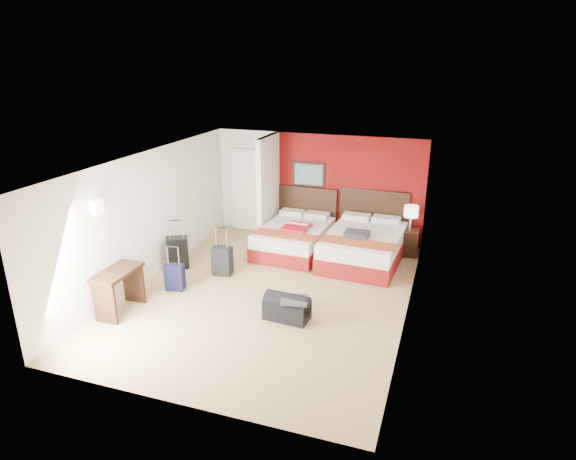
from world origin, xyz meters
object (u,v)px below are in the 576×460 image
at_px(red_suitcase_open, 297,227).
at_px(suitcase_charcoal, 222,262).
at_px(duffel_bag, 287,309).
at_px(desk, 120,291).
at_px(suitcase_black, 178,254).
at_px(table_lamp, 411,218).
at_px(nightstand, 408,242).
at_px(suitcase_navy, 175,278).
at_px(bed_left, 294,239).
at_px(bed_right, 363,247).

relative_size(red_suitcase_open, suitcase_charcoal, 1.26).
distance_m(duffel_bag, desk, 2.88).
xyz_separation_m(red_suitcase_open, suitcase_black, (-2.09, -1.56, -0.31)).
bearing_deg(duffel_bag, table_lamp, 70.19).
xyz_separation_m(nightstand, suitcase_charcoal, (-3.43, -2.29, -0.01)).
distance_m(suitcase_charcoal, suitcase_navy, 1.06).
distance_m(nightstand, desk, 6.12).
height_order(nightstand, desk, desk).
relative_size(suitcase_charcoal, suitcase_navy, 1.17).
xyz_separation_m(red_suitcase_open, suitcase_charcoal, (-1.08, -1.55, -0.35)).
height_order(bed_left, bed_right, bed_right).
height_order(nightstand, suitcase_black, suitcase_black).
relative_size(suitcase_charcoal, desk, 0.61).
distance_m(bed_right, desk, 5.00).
bearing_deg(bed_right, table_lamp, 42.10).
xyz_separation_m(nightstand, suitcase_navy, (-3.98, -3.20, -0.05)).
distance_m(table_lamp, suitcase_charcoal, 4.17).
height_order(nightstand, suitcase_charcoal, nightstand).
relative_size(red_suitcase_open, suitcase_navy, 1.48).
xyz_separation_m(table_lamp, suitcase_black, (-4.44, -2.30, -0.53)).
bearing_deg(nightstand, table_lamp, 0.00).
distance_m(bed_right, table_lamp, 1.24).
distance_m(nightstand, table_lamp, 0.56).
xyz_separation_m(suitcase_black, duffel_bag, (2.81, -1.24, -0.14)).
height_order(bed_right, suitcase_navy, bed_right).
bearing_deg(nightstand, desk, -138.56).
xyz_separation_m(bed_left, table_lamp, (2.46, 0.64, 0.56)).
xyz_separation_m(bed_left, suitcase_navy, (-1.52, -2.56, -0.05)).
height_order(suitcase_charcoal, desk, desk).
relative_size(bed_right, duffel_bag, 2.91).
bearing_deg(duffel_bag, suitcase_navy, 176.72).
bearing_deg(bed_right, duffel_bag, -101.65).
distance_m(bed_right, suitcase_charcoal, 3.01).
distance_m(bed_left, duffel_bag, 3.02).
relative_size(duffel_bag, desk, 0.80).
bearing_deg(nightstand, red_suitcase_open, -164.93).
relative_size(bed_right, red_suitcase_open, 3.05).
bearing_deg(suitcase_navy, duffel_bag, -20.07).
bearing_deg(bed_right, desk, -131.84).
bearing_deg(desk, suitcase_black, 90.07).
height_order(red_suitcase_open, suitcase_black, red_suitcase_open).
relative_size(suitcase_navy, duffel_bag, 0.65).
xyz_separation_m(bed_left, suitcase_charcoal, (-0.98, -1.65, -0.01)).
distance_m(suitcase_black, desk, 1.94).
height_order(bed_right, red_suitcase_open, red_suitcase_open).
bearing_deg(suitcase_navy, bed_left, 47.48).
height_order(red_suitcase_open, desk, desk).
bearing_deg(suitcase_charcoal, suitcase_black, 178.71).
height_order(red_suitcase_open, suitcase_navy, red_suitcase_open).
distance_m(red_suitcase_open, desk, 4.07).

